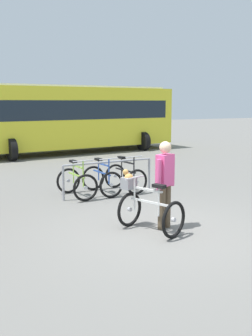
{
  "coord_description": "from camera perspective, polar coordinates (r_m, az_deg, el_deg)",
  "views": [
    {
      "loc": [
        -3.67,
        -6.02,
        2.35
      ],
      "look_at": [
        -0.09,
        1.31,
        1.0
      ],
      "focal_mm": 42.81,
      "sensor_mm": 36.0,
      "label": 1
    }
  ],
  "objects": [
    {
      "name": "ground_plane",
      "position": [
        7.43,
        5.11,
        -9.07
      ],
      "size": [
        80.0,
        80.0,
        0.0
      ],
      "primitive_type": "plane",
      "color": "slate"
    },
    {
      "name": "bike_rack_rail",
      "position": [
        10.15,
        -2.49,
        -0.32
      ],
      "size": [
        2.5,
        0.22,
        0.88
      ],
      "color": "#99999E",
      "rests_on": "ground"
    },
    {
      "name": "racked_bike_lime",
      "position": [
        10.03,
        -7.04,
        -2.08
      ],
      "size": [
        0.76,
        1.14,
        0.97
      ],
      "color": "black",
      "rests_on": "ground"
    },
    {
      "name": "racked_bike_blue",
      "position": [
        10.31,
        -3.45,
        -1.71
      ],
      "size": [
        0.75,
        1.15,
        0.97
      ],
      "color": "black",
      "rests_on": "ground"
    },
    {
      "name": "racked_bike_black",
      "position": [
        10.64,
        -0.07,
        -1.35
      ],
      "size": [
        0.81,
        1.17,
        0.97
      ],
      "color": "black",
      "rests_on": "ground"
    },
    {
      "name": "featured_bicycle",
      "position": [
        7.37,
        2.77,
        -5.26
      ],
      "size": [
        1.02,
        1.26,
        1.09
      ],
      "color": "black",
      "rests_on": "ground"
    },
    {
      "name": "person_with_featured_bike",
      "position": [
        7.44,
        5.56,
        -1.82
      ],
      "size": [
        0.49,
        0.32,
        1.64
      ],
      "color": "brown",
      "rests_on": "ground"
    },
    {
      "name": "bus_distant",
      "position": [
        18.98,
        -7.8,
        7.46
      ],
      "size": [
        10.23,
        4.2,
        3.08
      ],
      "color": "yellow",
      "rests_on": "ground"
    }
  ]
}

